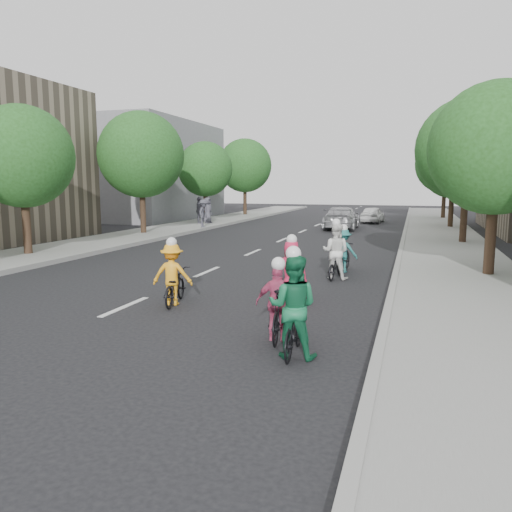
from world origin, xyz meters
The scene contains 25 objects.
ground centered at (0.00, 0.00, 0.00)m, with size 120.00×120.00×0.00m, color black.
sidewalk_left centered at (-8.00, 10.00, 0.07)m, with size 4.00×80.00×0.15m, color gray.
curb_left centered at (-6.05, 10.00, 0.09)m, with size 0.18×80.00×0.18m, color #999993.
sidewalk_right centered at (8.00, 10.00, 0.07)m, with size 4.00×80.00×0.15m, color gray.
curb_right centered at (6.05, 10.00, 0.09)m, with size 0.18×80.00×0.18m, color #999993.
bldg_sw centered at (-16.00, 28.00, 4.00)m, with size 10.00×14.00×8.00m, color slate.
tree_l_2 centered at (-8.20, 6.00, 3.96)m, with size 4.00×4.00×5.97m.
tree_l_3 centered at (-8.20, 15.00, 4.52)m, with size 4.80×4.80×6.93m.
tree_l_4 centered at (-8.20, 24.00, 3.96)m, with size 4.00×4.00×5.97m.
tree_l_5 centered at (-8.20, 33.00, 4.52)m, with size 4.80×4.80×6.93m.
tree_r_0 centered at (8.80, 6.60, 3.96)m, with size 4.00×4.00×5.97m.
tree_r_1 centered at (8.80, 15.60, 4.52)m, with size 4.80×4.80×6.93m.
tree_r_2 centered at (8.80, 24.60, 3.96)m, with size 4.00×4.00×5.97m.
tree_r_3 centered at (8.80, 33.60, 4.52)m, with size 4.80×4.80×6.93m.
cyclist_0 centered at (4.33, 6.38, 0.62)m, with size 0.99×1.69×1.60m.
cyclist_1 centered at (4.64, -2.14, 0.73)m, with size 0.88×1.52×1.91m.
cyclist_2 centered at (4.17, -1.30, 0.59)m, with size 0.88×1.74×1.59m.
cyclist_3 centered at (1.00, 0.60, 0.60)m, with size 1.07×1.72×1.66m.
cyclist_4 centered at (4.27, 5.11, 0.68)m, with size 0.90×1.60×1.87m.
cyclist_5 centered at (3.70, 1.68, 0.59)m, with size 0.86×1.77×1.71m.
follow_car_lead centered at (2.07, 22.30, 0.72)m, with size 2.01×4.95×1.44m, color #AFAFB3.
follow_car_trail centered at (3.55, 28.31, 0.61)m, with size 1.45×3.59×1.22m, color white.
spectator_0 centered at (-6.30, 19.20, 1.04)m, with size 1.15×0.66×1.78m, color #4B4A56.
spectator_1 centered at (-7.85, 22.01, 1.07)m, with size 1.08×0.45×1.85m, color #555361.
spectator_2 centered at (-7.43, 22.54, 1.06)m, with size 0.89×0.58×1.81m, color #4E4C59.
Camera 1 is at (6.52, -10.15, 2.93)m, focal length 35.00 mm.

